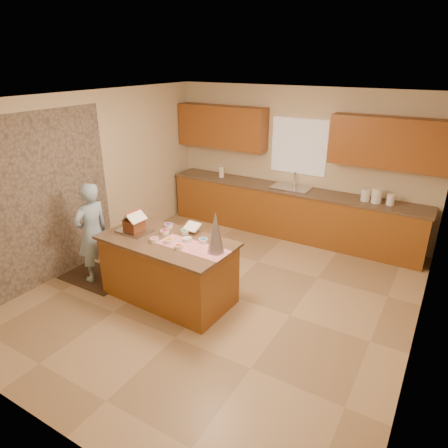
% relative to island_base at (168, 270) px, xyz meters
% --- Properties ---
extents(floor, '(5.50, 5.50, 0.00)m').
position_rel_island_base_xyz_m(floor, '(0.61, 0.45, -0.43)').
color(floor, tan).
rests_on(floor, ground).
extents(ceiling, '(5.50, 5.50, 0.00)m').
position_rel_island_base_xyz_m(ceiling, '(0.61, 0.45, 2.27)').
color(ceiling, silver).
rests_on(ceiling, floor).
extents(wall_back, '(5.50, 5.50, 0.00)m').
position_rel_island_base_xyz_m(wall_back, '(0.61, 3.20, 0.92)').
color(wall_back, beige).
rests_on(wall_back, floor).
extents(wall_front, '(5.50, 5.50, 0.00)m').
position_rel_island_base_xyz_m(wall_front, '(0.61, -2.30, 0.92)').
color(wall_front, beige).
rests_on(wall_front, floor).
extents(wall_left, '(5.50, 5.50, 0.00)m').
position_rel_island_base_xyz_m(wall_left, '(-1.89, 0.45, 0.92)').
color(wall_left, beige).
rests_on(wall_left, floor).
extents(wall_right, '(5.50, 5.50, 0.00)m').
position_rel_island_base_xyz_m(wall_right, '(3.11, 0.45, 0.92)').
color(wall_right, beige).
rests_on(wall_right, floor).
extents(stone_accent, '(0.00, 2.50, 2.50)m').
position_rel_island_base_xyz_m(stone_accent, '(-1.87, -0.35, 0.82)').
color(stone_accent, gray).
rests_on(stone_accent, wall_left).
extents(window_curtain, '(1.05, 0.03, 1.00)m').
position_rel_island_base_xyz_m(window_curtain, '(0.61, 3.17, 1.22)').
color(window_curtain, white).
rests_on(window_curtain, wall_back).
extents(back_counter_base, '(4.80, 0.60, 0.88)m').
position_rel_island_base_xyz_m(back_counter_base, '(0.61, 2.90, 0.01)').
color(back_counter_base, brown).
rests_on(back_counter_base, floor).
extents(back_counter_top, '(4.85, 0.63, 0.04)m').
position_rel_island_base_xyz_m(back_counter_top, '(0.61, 2.90, 0.47)').
color(back_counter_top, brown).
rests_on(back_counter_top, back_counter_base).
extents(upper_cabinet_left, '(1.85, 0.35, 0.80)m').
position_rel_island_base_xyz_m(upper_cabinet_left, '(-0.94, 3.02, 1.47)').
color(upper_cabinet_left, brown).
rests_on(upper_cabinet_left, wall_back).
extents(upper_cabinet_right, '(1.85, 0.35, 0.80)m').
position_rel_island_base_xyz_m(upper_cabinet_right, '(2.16, 3.02, 1.47)').
color(upper_cabinet_right, brown).
rests_on(upper_cabinet_right, wall_back).
extents(sink, '(0.70, 0.45, 0.12)m').
position_rel_island_base_xyz_m(sink, '(0.61, 2.90, 0.46)').
color(sink, silver).
rests_on(sink, back_counter_top).
extents(faucet, '(0.03, 0.03, 0.28)m').
position_rel_island_base_xyz_m(faucet, '(0.61, 3.08, 0.63)').
color(faucet, silver).
rests_on(faucet, back_counter_top).
extents(island_base, '(1.80, 0.96, 0.86)m').
position_rel_island_base_xyz_m(island_base, '(0.00, 0.00, 0.00)').
color(island_base, brown).
rests_on(island_base, floor).
extents(island_top, '(1.89, 1.04, 0.04)m').
position_rel_island_base_xyz_m(island_top, '(0.00, 0.00, 0.45)').
color(island_top, brown).
rests_on(island_top, island_base).
extents(table_runner, '(1.00, 0.40, 0.01)m').
position_rel_island_base_xyz_m(table_runner, '(0.44, -0.02, 0.47)').
color(table_runner, red).
rests_on(table_runner, island_top).
extents(baking_tray, '(0.47, 0.35, 0.02)m').
position_rel_island_base_xyz_m(baking_tray, '(-0.54, -0.02, 0.48)').
color(baking_tray, silver).
rests_on(baking_tray, island_top).
extents(cookbook, '(0.22, 0.18, 0.09)m').
position_rel_island_base_xyz_m(cookbook, '(0.16, 0.37, 0.56)').
color(cookbook, white).
rests_on(cookbook, island_top).
extents(tinsel_tree, '(0.23, 0.23, 0.54)m').
position_rel_island_base_xyz_m(tinsel_tree, '(0.77, 0.01, 0.74)').
color(tinsel_tree, silver).
rests_on(tinsel_tree, island_top).
extents(rug, '(1.03, 0.67, 0.01)m').
position_rel_island_base_xyz_m(rug, '(-1.33, -0.15, -0.43)').
color(rug, black).
rests_on(rug, floor).
extents(boy, '(0.43, 0.59, 1.51)m').
position_rel_island_base_xyz_m(boy, '(-1.28, -0.15, 0.34)').
color(boy, '#8CACC7').
rests_on(boy, rug).
extents(canister_a, '(0.15, 0.15, 0.20)m').
position_rel_island_base_xyz_m(canister_a, '(1.94, 2.90, 0.59)').
color(canister_a, white).
rests_on(canister_a, back_counter_top).
extents(canister_b, '(0.16, 0.16, 0.24)m').
position_rel_island_base_xyz_m(canister_b, '(2.12, 2.90, 0.61)').
color(canister_b, white).
rests_on(canister_b, back_counter_top).
extents(canister_c, '(0.13, 0.13, 0.18)m').
position_rel_island_base_xyz_m(canister_c, '(2.34, 2.90, 0.58)').
color(canister_c, white).
rests_on(canister_c, back_counter_top).
extents(paper_towel, '(0.10, 0.10, 0.22)m').
position_rel_island_base_xyz_m(paper_towel, '(-0.88, 2.90, 0.60)').
color(paper_towel, white).
rests_on(paper_towel, back_counter_top).
extents(gingerbread_house, '(0.28, 0.29, 0.28)m').
position_rel_island_base_xyz_m(gingerbread_house, '(-0.54, -0.02, 0.60)').
color(gingerbread_house, '#5B3118').
rests_on(gingerbread_house, baking_tray).
extents(candy_bowls, '(0.82, 0.61, 0.05)m').
position_rel_island_base_xyz_m(candy_bowls, '(0.10, 0.08, 0.50)').
color(candy_bowls, '#24A056').
rests_on(candy_bowls, island_top).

